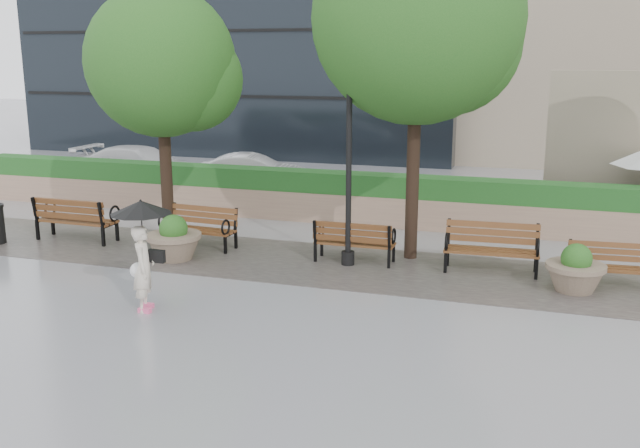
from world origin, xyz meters
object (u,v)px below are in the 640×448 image
(bench_4, at_px, (611,275))
(lamppost, at_px, (349,182))
(car_left, at_px, (142,166))
(bench_1, at_px, (199,236))
(bench_0, at_px, (77,228))
(planter_right, at_px, (575,273))
(bench_3, at_px, (491,258))
(pedestrian, at_px, (143,245))
(planter_left, at_px, (174,242))
(car_right, at_px, (253,173))
(bench_2, at_px, (354,250))

(bench_4, xyz_separation_m, lamppost, (-5.26, -0.08, 1.56))
(car_left, bearing_deg, lamppost, -126.36)
(car_left, bearing_deg, bench_1, -139.50)
(bench_0, relative_size, planter_right, 1.80)
(bench_3, distance_m, car_left, 13.93)
(pedestrian, bearing_deg, bench_3, -74.28)
(planter_left, relative_size, car_left, 0.26)
(bench_0, height_order, planter_right, bench_0)
(bench_1, xyz_separation_m, bench_4, (8.96, -0.23, -0.03))
(lamppost, bearing_deg, bench_0, -179.87)
(bench_0, relative_size, bench_3, 1.04)
(bench_4, height_order, planter_left, planter_left)
(lamppost, bearing_deg, planter_right, -4.63)
(bench_3, distance_m, planter_right, 1.79)
(planter_right, distance_m, car_right, 12.56)
(bench_4, bearing_deg, bench_0, 175.55)
(car_right, relative_size, pedestrian, 1.89)
(bench_1, relative_size, car_right, 0.49)
(lamppost, xyz_separation_m, car_left, (-9.29, 6.99, -1.14))
(bench_4, xyz_separation_m, planter_left, (-9.02, -0.84, 0.14))
(planter_right, bearing_deg, bench_3, 155.40)
(bench_0, bearing_deg, pedestrian, 139.46)
(planter_left, bearing_deg, bench_3, 9.60)
(bench_0, distance_m, planter_right, 11.43)
(lamppost, bearing_deg, car_left, 143.04)
(car_right, bearing_deg, lamppost, -157.56)
(lamppost, relative_size, car_left, 0.88)
(pedestrian, bearing_deg, car_right, -7.01)
(car_right, bearing_deg, pedestrian, 179.93)
(bench_3, bearing_deg, bench_1, 177.62)
(car_left, height_order, pedestrian, pedestrian)
(bench_3, height_order, planter_right, bench_3)
(car_left, xyz_separation_m, pedestrian, (6.62, -10.74, 0.51))
(bench_3, relative_size, car_right, 0.52)
(car_left, distance_m, car_right, 3.98)
(bench_3, height_order, bench_4, bench_3)
(planter_left, distance_m, lamppost, 4.09)
(bench_3, relative_size, car_left, 0.41)
(bench_3, relative_size, bench_4, 1.18)
(pedestrian, bearing_deg, bench_2, -55.03)
(bench_1, relative_size, bench_4, 1.11)
(bench_3, bearing_deg, bench_2, 179.69)
(planter_right, bearing_deg, bench_1, 175.35)
(bench_2, xyz_separation_m, car_right, (-5.40, 7.09, 0.34))
(planter_right, height_order, lamppost, lamppost)
(bench_0, xyz_separation_m, car_left, (-2.46, 7.00, 0.36))
(lamppost, bearing_deg, planter_left, -168.51)
(car_right, bearing_deg, bench_4, -137.97)
(bench_3, relative_size, planter_left, 1.61)
(bench_3, bearing_deg, planter_left, -173.39)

